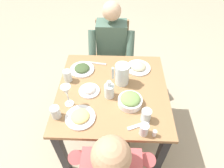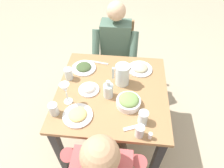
{
  "view_description": "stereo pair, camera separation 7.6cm",
  "coord_description": "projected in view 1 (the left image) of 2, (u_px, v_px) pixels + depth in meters",
  "views": [
    {
      "loc": [
        -0.03,
        1.11,
        1.92
      ],
      "look_at": [
        0.01,
        -0.04,
        0.73
      ],
      "focal_mm": 31.17,
      "sensor_mm": 36.0,
      "label": 1
    },
    {
      "loc": [
        -0.11,
        1.1,
        1.92
      ],
      "look_at": [
        0.01,
        -0.04,
        0.73
      ],
      "focal_mm": 31.17,
      "sensor_mm": 36.0,
      "label": 2
    }
  ],
  "objects": [
    {
      "name": "chair_near",
      "position": [
        112.0,
        52.0,
        2.39
      ],
      "size": [
        0.4,
        0.4,
        0.86
      ],
      "color": "#997047",
      "rests_on": "ground_plane"
    },
    {
      "name": "water_glass_far_left",
      "position": [
        146.0,
        115.0,
        1.39
      ],
      "size": [
        0.07,
        0.07,
        0.1
      ],
      "primitive_type": "cylinder",
      "color": "silver",
      "rests_on": "dining_table"
    },
    {
      "name": "water_glass_near_left",
      "position": [
        68.0,
        76.0,
        1.67
      ],
      "size": [
        0.07,
        0.07,
        0.11
      ],
      "primitive_type": "cylinder",
      "color": "silver",
      "rests_on": "dining_table"
    },
    {
      "name": "dining_table",
      "position": [
        112.0,
        98.0,
        1.72
      ],
      "size": [
        0.92,
        0.92,
        0.71
      ],
      "color": "#997047",
      "rests_on": "ground_plane"
    },
    {
      "name": "salad_bowl",
      "position": [
        130.0,
        100.0,
        1.5
      ],
      "size": [
        0.19,
        0.19,
        0.09
      ],
      "color": "white",
      "rests_on": "dining_table"
    },
    {
      "name": "plate_dolmas",
      "position": [
        82.0,
        69.0,
        1.8
      ],
      "size": [
        0.22,
        0.22,
        0.04
      ],
      "color": "white",
      "rests_on": "dining_table"
    },
    {
      "name": "plate_yoghurt",
      "position": [
        89.0,
        90.0,
        1.61
      ],
      "size": [
        0.17,
        0.17,
        0.06
      ],
      "color": "white",
      "rests_on": "dining_table"
    },
    {
      "name": "water_glass_center",
      "position": [
        144.0,
        130.0,
        1.31
      ],
      "size": [
        0.06,
        0.06,
        0.1
      ],
      "primitive_type": "cylinder",
      "color": "silver",
      "rests_on": "dining_table"
    },
    {
      "name": "diner_near",
      "position": [
        111.0,
        52.0,
        2.14
      ],
      "size": [
        0.48,
        0.53,
        1.15
      ],
      "color": "#4C6B5B",
      "rests_on": "ground_plane"
    },
    {
      "name": "fork_near",
      "position": [
        138.0,
        125.0,
        1.39
      ],
      "size": [
        0.17,
        0.09,
        0.01
      ],
      "primitive_type": "cube",
      "rotation": [
        0.0,
        0.0,
        0.39
      ],
      "color": "silver",
      "rests_on": "dining_table"
    },
    {
      "name": "knife_near",
      "position": [
        97.0,
        63.0,
        1.87
      ],
      "size": [
        0.19,
        0.05,
        0.01
      ],
      "primitive_type": "cube",
      "rotation": [
        0.0,
        0.0,
        -0.15
      ],
      "color": "silver",
      "rests_on": "dining_table"
    },
    {
      "name": "water_pitcher",
      "position": [
        122.0,
        74.0,
        1.63
      ],
      "size": [
        0.16,
        0.12,
        0.19
      ],
      "color": "silver",
      "rests_on": "dining_table"
    },
    {
      "name": "wine_glass",
      "position": [
        67.0,
        92.0,
        1.43
      ],
      "size": [
        0.08,
        0.08,
        0.2
      ],
      "color": "silver",
      "rests_on": "dining_table"
    },
    {
      "name": "salt_shaker",
      "position": [
        154.0,
        133.0,
        1.32
      ],
      "size": [
        0.03,
        0.03,
        0.05
      ],
      "color": "white",
      "rests_on": "dining_table"
    },
    {
      "name": "oil_carafe",
      "position": [
        109.0,
        91.0,
        1.54
      ],
      "size": [
        0.08,
        0.08,
        0.16
      ],
      "color": "silver",
      "rests_on": "dining_table"
    },
    {
      "name": "ground_plane",
      "position": [
        112.0,
        133.0,
        2.15
      ],
      "size": [
        8.0,
        8.0,
        0.0
      ],
      "primitive_type": "plane",
      "color": "tan"
    },
    {
      "name": "plate_beans",
      "position": [
        138.0,
        67.0,
        1.81
      ],
      "size": [
        0.23,
        0.23,
        0.05
      ],
      "color": "white",
      "rests_on": "dining_table"
    },
    {
      "name": "water_glass_near_right",
      "position": [
        56.0,
        112.0,
        1.41
      ],
      "size": [
        0.07,
        0.07,
        0.1
      ],
      "primitive_type": "cylinder",
      "color": "silver",
      "rests_on": "dining_table"
    },
    {
      "name": "plate_fries",
      "position": [
        80.0,
        117.0,
        1.42
      ],
      "size": [
        0.22,
        0.22,
        0.05
      ],
      "color": "white",
      "rests_on": "dining_table"
    }
  ]
}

